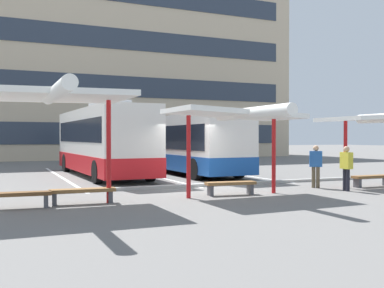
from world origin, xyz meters
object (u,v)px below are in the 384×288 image
Objects in this scene: waiting_shelter_1 at (237,116)px; bench_2 at (231,185)px; waiting_shelter_0 at (52,97)px; coach_bus_1 at (183,144)px; waiting_passenger_0 at (346,165)px; waiting_passenger_1 at (316,163)px; waiting_shelter_2 at (378,119)px; bench_3 at (372,178)px; bench_0 at (17,196)px; coach_bus_0 at (103,142)px; bench_1 at (83,192)px.

bench_2 is at bearing 90.00° from waiting_shelter_1.
waiting_shelter_0 reaches higher than waiting_shelter_1.
waiting_shelter_0 is at bearing -129.13° from coach_bus_1.
waiting_passenger_1 is (-0.33, 1.29, 0.01)m from waiting_passenger_0.
bench_3 is (0.00, 0.26, -2.31)m from waiting_shelter_2.
waiting_shelter_1 is at bearing 176.59° from waiting_passenger_0.
coach_bus_1 reaches higher than bench_2.
waiting_passenger_0 is (4.40, -0.26, -1.73)m from waiting_shelter_1.
coach_bus_1 is 13.15m from bench_0.
coach_bus_1 is at bearing 114.46° from bench_3.
waiting_passenger_1 is at bearing 4.48° from bench_0.
waiting_shelter_1 reaches higher than waiting_passenger_1.
waiting_passenger_0 is at bearing -56.00° from coach_bus_0.
bench_1 is at bearing -126.80° from coach_bus_1.
bench_2 is 0.41× the size of waiting_shelter_2.
coach_bus_0 reaches higher than waiting_passenger_1.
waiting_shelter_2 is 2.99m from waiting_passenger_1.
waiting_shelter_1 is 6.38m from waiting_shelter_2.
bench_0 is (-0.90, 0.19, -2.72)m from waiting_shelter_0.
bench_1 and bench_2 have the same top height.
waiting_shelter_2 is at bearing 0.91° from waiting_shelter_0.
coach_bus_0 is 9.64m from bench_2.
bench_0 is at bearing -132.70° from coach_bus_1.
waiting_passenger_0 is (-1.98, -0.72, 0.60)m from bench_3.
waiting_passenger_0 is at bearing -167.11° from waiting_shelter_2.
coach_bus_0 reaches higher than bench_3.
coach_bus_0 reaches higher than waiting_shelter_0.
coach_bus_0 reaches higher than bench_0.
coach_bus_0 is 10.41m from waiting_shelter_0.
waiting_shelter_1 is 1.07× the size of waiting_shelter_2.
bench_0 is at bearing 168.38° from waiting_shelter_0.
waiting_shelter_2 is 2.37× the size of bench_3.
waiting_shelter_1 is (-2.12, -9.80, 1.09)m from coach_bus_1.
waiting_shelter_0 reaches higher than waiting_passenger_0.
waiting_passenger_0 is (9.35, -0.60, 0.60)m from bench_1.
bench_2 is 0.98× the size of bench_3.
bench_2 is 1.09× the size of waiting_passenger_0.
waiting_shelter_2 is at bearing 0.04° from bench_0.
waiting_shelter_0 is (-7.98, -9.81, 1.48)m from coach_bus_1.
coach_bus_1 reaches higher than bench_3.
bench_0 is (-4.44, -9.51, -1.37)m from coach_bus_0.
waiting_passenger_1 is at bearing -77.54° from coach_bus_1.
bench_1 is at bearing -175.64° from waiting_passenger_1.
waiting_passenger_0 is (4.40, -0.70, 0.60)m from bench_2.
bench_0 is at bearing -115.02° from coach_bus_0.
bench_3 is 2.46m from waiting_passenger_1.
waiting_passenger_0 is at bearing -3.41° from waiting_shelter_1.
coach_bus_1 is 2.63× the size of waiting_shelter_2.
waiting_shelter_0 reaches higher than waiting_passenger_1.
bench_0 is (-8.88, -9.62, -1.24)m from coach_bus_1.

